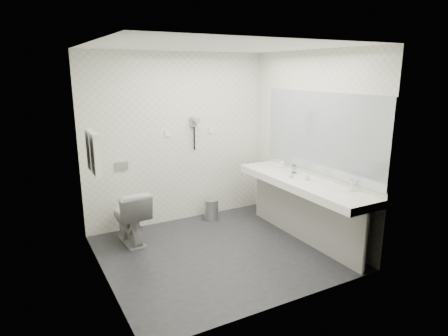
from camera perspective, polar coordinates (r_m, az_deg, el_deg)
floor at (r=5.06m, az=-0.69°, el=-12.18°), size 2.80×2.80×0.00m
ceiling at (r=4.54m, az=-0.78°, el=17.36°), size 2.80×2.80×0.00m
wall_back at (r=5.80m, az=-6.80°, el=4.18°), size 2.80×0.00×2.80m
wall_front at (r=3.59m, az=9.10°, el=-2.15°), size 2.80×0.00×2.80m
wall_left at (r=4.19m, az=-17.87°, el=-0.28°), size 0.00×2.60×2.60m
wall_right at (r=5.43m, az=12.44°, el=3.26°), size 0.00×2.60×2.60m
vanity_counter at (r=5.21m, az=11.33°, el=-2.23°), size 0.55×2.20×0.10m
vanity_panel at (r=5.36m, az=11.31°, el=-6.55°), size 0.03×2.15×0.75m
vanity_post_near at (r=4.70m, az=19.85°, el=-10.18°), size 0.06×0.06×0.75m
vanity_post_far at (r=6.16m, az=5.33°, el=-3.59°), size 0.06×0.06×0.75m
mirror at (r=5.24m, az=13.86°, el=5.01°), size 0.02×2.20×1.05m
basin_near at (r=4.75m, az=16.38°, el=-3.72°), size 0.40×0.31×0.05m
basin_far at (r=5.70m, az=7.16°, el=-0.30°), size 0.40×0.31×0.05m
faucet_near at (r=4.86m, az=18.08°, el=-2.33°), size 0.04×0.04×0.15m
faucet_far at (r=5.79m, az=8.76°, el=0.80°), size 0.04×0.04×0.15m
soap_bottle_a at (r=5.18m, az=12.10°, el=-1.23°), size 0.06×0.06×0.10m
soap_bottle_b at (r=5.26m, az=9.79°, el=-0.97°), size 0.09×0.09×0.08m
glass_left at (r=5.50m, az=10.25°, el=-0.20°), size 0.07×0.07×0.11m
glass_right at (r=5.55m, az=10.14°, el=-0.07°), size 0.07×0.07×0.11m
toilet at (r=5.35m, az=-13.59°, el=-6.83°), size 0.45×0.74×0.73m
flush_plate at (r=5.60m, az=-14.73°, el=0.29°), size 0.18×0.02×0.12m
pedal_bin at (r=6.03m, az=-1.89°, el=-6.16°), size 0.24×0.24×0.31m
bin_lid at (r=5.98m, az=-1.90°, el=-4.71°), size 0.22×0.22×0.02m
towel_rail at (r=4.67m, az=-18.88°, el=4.84°), size 0.02×0.62×0.02m
towel_near at (r=4.58m, az=-18.23°, el=1.90°), size 0.07×0.24×0.48m
towel_far at (r=4.85m, az=-18.86°, el=2.51°), size 0.07×0.24×0.48m
dryer_cradle at (r=5.84m, az=-4.47°, el=6.77°), size 0.10×0.04×0.14m
dryer_barrel at (r=5.77m, az=-4.18°, el=6.99°), size 0.08×0.14×0.08m
dryer_cord at (r=5.86m, az=-4.36°, el=4.33°), size 0.02×0.02×0.35m
switch_plate_a at (r=5.72m, az=-8.18°, el=5.01°), size 0.09×0.02×0.09m
switch_plate_b at (r=6.00m, az=-1.89°, el=5.56°), size 0.09×0.02×0.09m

